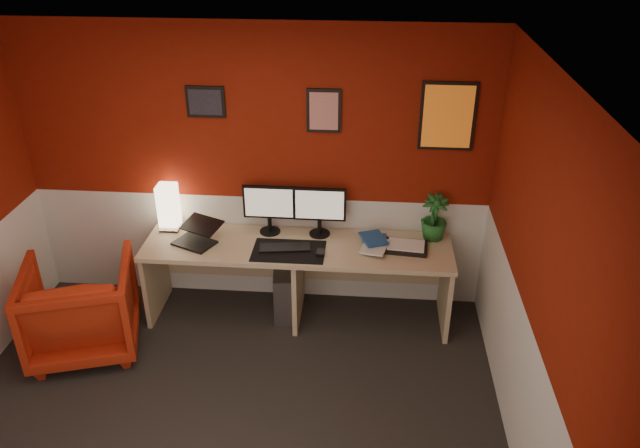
{
  "coord_description": "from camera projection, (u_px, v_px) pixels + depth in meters",
  "views": [
    {
      "loc": [
        0.95,
        -3.07,
        3.36
      ],
      "look_at": [
        0.6,
        1.21,
        1.05
      ],
      "focal_mm": 34.8,
      "sensor_mm": 36.0,
      "label": 1
    }
  ],
  "objects": [
    {
      "name": "laptop",
      "position": [
        193.0,
        232.0,
        5.18
      ],
      "size": [
        0.4,
        0.35,
        0.22
      ],
      "primitive_type": "cube",
      "rotation": [
        0.0,
        0.0,
        -0.43
      ],
      "color": "black",
      "rests_on": "desk"
    },
    {
      "name": "mouse",
      "position": [
        320.0,
        253.0,
        5.07
      ],
      "size": [
        0.06,
        0.1,
        0.03
      ],
      "primitive_type": "cube",
      "rotation": [
        0.0,
        0.0,
        -0.04
      ],
      "color": "black",
      "rests_on": "desk_mat"
    },
    {
      "name": "keyboard",
      "position": [
        285.0,
        248.0,
        5.15
      ],
      "size": [
        0.44,
        0.2,
        0.02
      ],
      "primitive_type": "cube",
      "rotation": [
        0.0,
        0.0,
        0.14
      ],
      "color": "black",
      "rests_on": "desk_mat"
    },
    {
      "name": "pc_tower",
      "position": [
        286.0,
        290.0,
        5.51
      ],
      "size": [
        0.25,
        0.47,
        0.45
      ],
      "primitive_type": "cube",
      "rotation": [
        0.0,
        0.0,
        0.12
      ],
      "color": "#99999E",
      "rests_on": "ground"
    },
    {
      "name": "book_bottom",
      "position": [
        364.0,
        245.0,
        5.19
      ],
      "size": [
        0.28,
        0.34,
        0.03
      ],
      "primitive_type": "imported",
      "rotation": [
        0.0,
        0.0,
        0.23
      ],
      "color": "navy",
      "rests_on": "desk"
    },
    {
      "name": "ground",
      "position": [
        221.0,
        433.0,
        4.36
      ],
      "size": [
        4.0,
        3.5,
        0.01
      ],
      "primitive_type": "cube",
      "color": "black",
      "rests_on": "ground"
    },
    {
      "name": "armchair",
      "position": [
        81.0,
        307.0,
        5.01
      ],
      "size": [
        1.04,
        1.06,
        0.78
      ],
      "primitive_type": "imported",
      "rotation": [
        0.0,
        0.0,
        3.44
      ],
      "color": "#A61F08",
      "rests_on": "ground"
    },
    {
      "name": "desk",
      "position": [
        298.0,
        281.0,
        5.39
      ],
      "size": [
        2.6,
        0.65,
        0.73
      ],
      "primitive_type": "cube",
      "color": "tan",
      "rests_on": "ground"
    },
    {
      "name": "zen_tray",
      "position": [
        406.0,
        247.0,
        5.16
      ],
      "size": [
        0.37,
        0.28,
        0.03
      ],
      "primitive_type": "cube",
      "rotation": [
        0.0,
        0.0,
        -0.1
      ],
      "color": "black",
      "rests_on": "desk"
    },
    {
      "name": "monitor_left",
      "position": [
        269.0,
        202.0,
        5.28
      ],
      "size": [
        0.45,
        0.06,
        0.58
      ],
      "primitive_type": "cube",
      "color": "black",
      "rests_on": "desk"
    },
    {
      "name": "book_middle",
      "position": [
        363.0,
        245.0,
        5.14
      ],
      "size": [
        0.26,
        0.31,
        0.02
      ],
      "primitive_type": "imported",
      "rotation": [
        0.0,
        0.0,
        -0.25
      ],
      "color": "silver",
      "rests_on": "book_bottom"
    },
    {
      "name": "book_top",
      "position": [
        363.0,
        240.0,
        5.16
      ],
      "size": [
        0.26,
        0.3,
        0.02
      ],
      "primitive_type": "imported",
      "rotation": [
        0.0,
        0.0,
        0.36
      ],
      "color": "navy",
      "rests_on": "book_middle"
    },
    {
      "name": "wainscot_right",
      "position": [
        521.0,
        397.0,
        3.97
      ],
      "size": [
        0.01,
        3.5,
        1.0
      ],
      "primitive_type": "cube",
      "color": "silver",
      "rests_on": "ground"
    },
    {
      "name": "ceiling",
      "position": [
        184.0,
        82.0,
        3.17
      ],
      "size": [
        4.0,
        3.5,
        0.01
      ],
      "primitive_type": "cube",
      "color": "white",
      "rests_on": "ground"
    },
    {
      "name": "wainscot_back",
      "position": [
        259.0,
        246.0,
        5.65
      ],
      "size": [
        4.0,
        0.01,
        1.0
      ],
      "primitive_type": "cube",
      "color": "silver",
      "rests_on": "ground"
    },
    {
      "name": "wall_back",
      "position": [
        255.0,
        171.0,
        5.3
      ],
      "size": [
        4.0,
        0.01,
        2.5
      ],
      "primitive_type": "cube",
      "color": "maroon",
      "rests_on": "ground"
    },
    {
      "name": "art_left",
      "position": [
        205.0,
        102.0,
        5.03
      ],
      "size": [
        0.32,
        0.02,
        0.26
      ],
      "primitive_type": "cube",
      "color": "black",
      "rests_on": "wall_back"
    },
    {
      "name": "monitor_right",
      "position": [
        320.0,
        204.0,
        5.24
      ],
      "size": [
        0.45,
        0.06,
        0.58
      ],
      "primitive_type": "cube",
      "color": "black",
      "rests_on": "desk"
    },
    {
      "name": "potted_plant",
      "position": [
        434.0,
        217.0,
        5.23
      ],
      "size": [
        0.26,
        0.26,
        0.4
      ],
      "primitive_type": "imported",
      "rotation": [
        0.0,
        0.0,
        -0.18
      ],
      "color": "#19591E",
      "rests_on": "desk"
    },
    {
      "name": "wall_right",
      "position": [
        542.0,
        301.0,
        3.62
      ],
      "size": [
        0.01,
        3.5,
        2.5
      ],
      "primitive_type": "cube",
      "color": "maroon",
      "rests_on": "ground"
    },
    {
      "name": "art_right",
      "position": [
        448.0,
        116.0,
        4.92
      ],
      "size": [
        0.44,
        0.02,
        0.56
      ],
      "primitive_type": "cube",
      "color": "orange",
      "rests_on": "wall_back"
    },
    {
      "name": "shoji_lamp",
      "position": [
        169.0,
        208.0,
        5.38
      ],
      "size": [
        0.16,
        0.16,
        0.4
      ],
      "primitive_type": "cube",
      "color": "#FFE5B2",
      "rests_on": "desk"
    },
    {
      "name": "desk_mat",
      "position": [
        289.0,
        251.0,
        5.13
      ],
      "size": [
        0.6,
        0.38,
        0.01
      ],
      "primitive_type": "cube",
      "color": "black",
      "rests_on": "desk"
    },
    {
      "name": "art_center",
      "position": [
        324.0,
        111.0,
        4.98
      ],
      "size": [
        0.28,
        0.02,
        0.36
      ],
      "primitive_type": "cube",
      "color": "red",
      "rests_on": "wall_back"
    }
  ]
}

